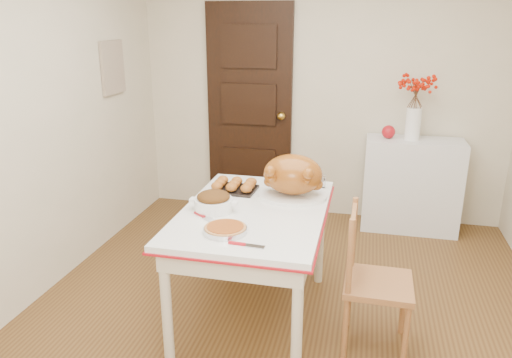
% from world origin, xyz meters
% --- Properties ---
extents(floor, '(3.50, 4.00, 0.00)m').
position_xyz_m(floor, '(0.00, 0.00, 0.00)').
color(floor, '#4B2D15').
rests_on(floor, ground).
extents(wall_back, '(3.50, 0.00, 2.50)m').
position_xyz_m(wall_back, '(0.00, 2.00, 1.25)').
color(wall_back, beige).
rests_on(wall_back, ground).
extents(wall_left, '(0.00, 4.00, 2.50)m').
position_xyz_m(wall_left, '(-1.75, 0.00, 1.25)').
color(wall_left, beige).
rests_on(wall_left, ground).
extents(door_back, '(0.85, 0.06, 2.06)m').
position_xyz_m(door_back, '(-0.70, 1.97, 1.03)').
color(door_back, black).
rests_on(door_back, ground).
extents(photo_board, '(0.03, 0.35, 0.45)m').
position_xyz_m(photo_board, '(-1.73, 1.20, 1.50)').
color(photo_board, '#BBB091').
rests_on(photo_board, ground).
extents(sideboard, '(0.86, 0.38, 0.86)m').
position_xyz_m(sideboard, '(0.89, 1.78, 0.43)').
color(sideboard, silver).
rests_on(sideboard, floor).
extents(kitchen_table, '(0.89, 1.30, 0.78)m').
position_xyz_m(kitchen_table, '(-0.19, 0.03, 0.39)').
color(kitchen_table, silver).
rests_on(kitchen_table, floor).
extents(chair_oak, '(0.40, 0.40, 0.89)m').
position_xyz_m(chair_oak, '(0.59, -0.09, 0.44)').
color(chair_oak, '#9A522A').
rests_on(chair_oak, floor).
extents(berry_vase, '(0.31, 0.31, 0.60)m').
position_xyz_m(berry_vase, '(0.85, 1.78, 1.16)').
color(berry_vase, white).
rests_on(berry_vase, sideboard).
extents(apple, '(0.12, 0.12, 0.12)m').
position_xyz_m(apple, '(0.65, 1.78, 0.92)').
color(apple, '#A30E16').
rests_on(apple, sideboard).
extents(turkey_platter, '(0.55, 0.49, 0.29)m').
position_xyz_m(turkey_platter, '(0.01, 0.28, 0.92)').
color(turkey_platter, '#9C5C19').
rests_on(turkey_platter, kitchen_table).
extents(pumpkin_pie, '(0.29, 0.29, 0.05)m').
position_xyz_m(pumpkin_pie, '(-0.26, -0.35, 0.80)').
color(pumpkin_pie, brown).
rests_on(pumpkin_pie, kitchen_table).
extents(stuffing_dish, '(0.30, 0.24, 0.12)m').
position_xyz_m(stuffing_dish, '(-0.43, -0.05, 0.84)').
color(stuffing_dish, '#3C1E0B').
rests_on(stuffing_dish, kitchen_table).
extents(rolls_tray, '(0.30, 0.24, 0.08)m').
position_xyz_m(rolls_tray, '(-0.40, 0.32, 0.82)').
color(rolls_tray, '#9C541B').
rests_on(rolls_tray, kitchen_table).
extents(pie_server, '(0.20, 0.07, 0.01)m').
position_xyz_m(pie_server, '(-0.11, -0.49, 0.78)').
color(pie_server, silver).
rests_on(pie_server, kitchen_table).
extents(carving_knife, '(0.26, 0.21, 0.01)m').
position_xyz_m(carving_knife, '(-0.41, -0.20, 0.78)').
color(carving_knife, silver).
rests_on(carving_knife, kitchen_table).
extents(drinking_glass, '(0.07, 0.07, 0.10)m').
position_xyz_m(drinking_glass, '(-0.16, 0.51, 0.83)').
color(drinking_glass, white).
rests_on(drinking_glass, kitchen_table).
extents(shaker_pair, '(0.10, 0.06, 0.09)m').
position_xyz_m(shaker_pair, '(0.16, 0.53, 0.82)').
color(shaker_pair, white).
rests_on(shaker_pair, kitchen_table).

